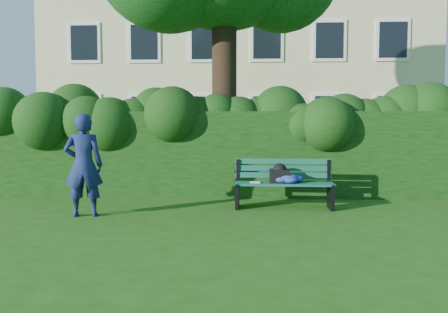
{
  "coord_description": "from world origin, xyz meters",
  "views": [
    {
      "loc": [
        0.38,
        -7.24,
        1.49
      ],
      "look_at": [
        0.0,
        0.6,
        0.95
      ],
      "focal_mm": 35.0,
      "sensor_mm": 36.0,
      "label": 1
    }
  ],
  "objects": [
    {
      "name": "man_reading",
      "position": [
        -2.29,
        -0.18,
        0.85
      ],
      "size": [
        0.69,
        0.52,
        1.71
      ],
      "primitive_type": "imported",
      "rotation": [
        0.0,
        0.0,
        3.33
      ],
      "color": "#162250",
      "rests_on": "ground"
    },
    {
      "name": "ground",
      "position": [
        0.0,
        0.0,
        0.0
      ],
      "size": [
        80.0,
        80.0,
        0.0
      ],
      "primitive_type": "plane",
      "color": "#234F12",
      "rests_on": "ground"
    },
    {
      "name": "apartment_building",
      "position": [
        -0.0,
        13.99,
        6.0
      ],
      "size": [
        16.0,
        8.08,
        12.0
      ],
      "color": "beige",
      "rests_on": "ground"
    },
    {
      "name": "hedge",
      "position": [
        0.0,
        2.2,
        0.9
      ],
      "size": [
        10.0,
        1.0,
        1.8
      ],
      "color": "black",
      "rests_on": "ground"
    },
    {
      "name": "park_bench",
      "position": [
        1.09,
        0.72,
        0.5
      ],
      "size": [
        1.8,
        0.6,
        0.89
      ],
      "rotation": [
        0.0,
        0.0,
        -0.02
      ],
      "color": "#0F4F42",
      "rests_on": "ground"
    }
  ]
}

